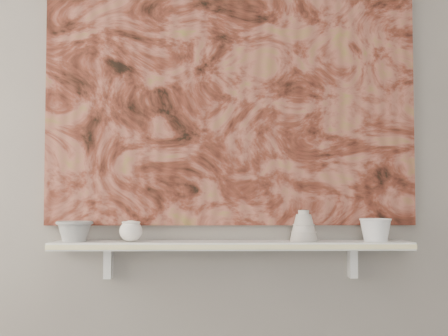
{
  "coord_description": "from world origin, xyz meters",
  "views": [
    {
      "loc": [
        -0.08,
        -0.94,
        1.09
      ],
      "look_at": [
        -0.03,
        1.49,
        1.22
      ],
      "focal_mm": 50.0,
      "sensor_mm": 36.0,
      "label": 1
    }
  ],
  "objects_px": {
    "shelf": "(231,245)",
    "painting": "(231,90)",
    "bowl_grey": "(75,231)",
    "cup_cream": "(131,231)",
    "bell_vessel": "(304,226)",
    "bowl_white": "(376,230)"
  },
  "relations": [
    {
      "from": "shelf",
      "to": "bell_vessel",
      "type": "height_order",
      "value": "bell_vessel"
    },
    {
      "from": "bowl_grey",
      "to": "bowl_white",
      "type": "xyz_separation_m",
      "value": [
        1.18,
        0.0,
        0.0
      ]
    },
    {
      "from": "bowl_grey",
      "to": "cup_cream",
      "type": "relative_size",
      "value": 1.6
    },
    {
      "from": "painting",
      "to": "bell_vessel",
      "type": "height_order",
      "value": "painting"
    },
    {
      "from": "cup_cream",
      "to": "bell_vessel",
      "type": "relative_size",
      "value": 0.73
    },
    {
      "from": "cup_cream",
      "to": "bowl_grey",
      "type": "bearing_deg",
      "value": 180.0
    },
    {
      "from": "painting",
      "to": "bowl_white",
      "type": "relative_size",
      "value": 11.91
    },
    {
      "from": "bowl_grey",
      "to": "bell_vessel",
      "type": "bearing_deg",
      "value": 0.0
    },
    {
      "from": "bell_vessel",
      "to": "bowl_white",
      "type": "xyz_separation_m",
      "value": [
        0.28,
        0.0,
        -0.02
      ]
    },
    {
      "from": "painting",
      "to": "cup_cream",
      "type": "height_order",
      "value": "painting"
    },
    {
      "from": "bell_vessel",
      "to": "bowl_grey",
      "type": "bearing_deg",
      "value": 180.0
    },
    {
      "from": "shelf",
      "to": "bowl_grey",
      "type": "bearing_deg",
      "value": 180.0
    },
    {
      "from": "painting",
      "to": "bowl_white",
      "type": "bearing_deg",
      "value": -8.07
    },
    {
      "from": "shelf",
      "to": "cup_cream",
      "type": "xyz_separation_m",
      "value": [
        -0.39,
        0.0,
        0.06
      ]
    },
    {
      "from": "shelf",
      "to": "bell_vessel",
      "type": "bearing_deg",
      "value": 0.0
    },
    {
      "from": "shelf",
      "to": "painting",
      "type": "relative_size",
      "value": 0.93
    },
    {
      "from": "shelf",
      "to": "bowl_grey",
      "type": "distance_m",
      "value": 0.61
    },
    {
      "from": "painting",
      "to": "shelf",
      "type": "bearing_deg",
      "value": -90.0
    },
    {
      "from": "bowl_grey",
      "to": "bowl_white",
      "type": "distance_m",
      "value": 1.18
    },
    {
      "from": "shelf",
      "to": "painting",
      "type": "height_order",
      "value": "painting"
    },
    {
      "from": "shelf",
      "to": "cup_cream",
      "type": "relative_size",
      "value": 15.54
    },
    {
      "from": "shelf",
      "to": "painting",
      "type": "bearing_deg",
      "value": 90.0
    }
  ]
}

